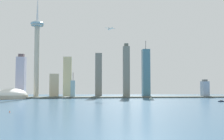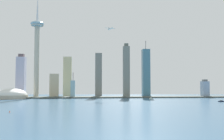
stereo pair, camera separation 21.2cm
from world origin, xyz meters
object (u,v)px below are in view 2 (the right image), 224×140
stadium_dome (11,95)px  boat_1 (221,101)px  observation_tower (37,44)px  skyscraper_3 (146,73)px  skyscraper_0 (98,75)px  boat_2 (151,98)px  skyscraper_2 (21,77)px  skyscraper_1 (67,77)px  skyscraper_4 (126,71)px  channel_buoy_0 (10,112)px  skyscraper_5 (205,89)px  airplane (110,29)px  skyscraper_7 (73,89)px  skyscraper_6 (54,86)px

stadium_dome → boat_1: bearing=-19.1°
observation_tower → skyscraper_3: size_ratio=1.75×
skyscraper_0 → skyscraper_3: bearing=1.3°
boat_2 → stadium_dome: bearing=122.5°
skyscraper_2 → skyscraper_1: bearing=22.5°
boat_2 → skyscraper_4: bearing=69.7°
boat_1 → channel_buoy_0: 449.49m
skyscraper_4 → skyscraper_5: (243.50, -16.80, -54.88)m
boat_2 → channel_buoy_0: bearing=178.0°
stadium_dome → skyscraper_1: 197.79m
boat_2 → airplane: airplane is taller
skyscraper_7 → airplane: size_ratio=2.22×
skyscraper_1 → boat_1: (371.32, -300.25, -64.59)m
skyscraper_0 → boat_1: 366.30m
skyscraper_1 → skyscraper_5: size_ratio=2.40×
skyscraper_5 → skyscraper_2: bearing=175.7°
skyscraper_4 → channel_buoy_0: (-227.53, -396.60, -79.42)m
skyscraper_6 → boat_2: (272.96, -107.38, -34.32)m
skyscraper_7 → boat_2: skyscraper_7 is taller
skyscraper_1 → skyscraper_3: (253.37, -58.79, 10.31)m
stadium_dome → channel_buoy_0: 372.82m
stadium_dome → skyscraper_0: 260.75m
skyscraper_0 → skyscraper_1: (-101.30, 62.11, -2.93)m
stadium_dome → skyscraper_3: 409.28m
skyscraper_3 → skyscraper_6: size_ratio=2.50×
stadium_dome → boat_2: bearing=-8.4°
skyscraper_4 → airplane: bearing=166.7°
boat_2 → airplane: (-100.63, 106.69, 213.59)m
channel_buoy_0 → airplane: (179.31, 407.99, 214.18)m
skyscraper_0 → channel_buoy_0: 445.78m
skyscraper_4 → skyscraper_1: bearing=156.1°
skyscraper_1 → skyscraper_7: 98.60m
skyscraper_5 → boat_1: size_ratio=4.08×
boat_1 → airplane: bearing=-56.8°
skyscraper_6 → skyscraper_2: bearing=172.2°
skyscraper_5 → skyscraper_7: (-406.09, 12.42, 0.12)m
channel_buoy_0 → airplane: 494.45m
stadium_dome → skyscraper_2: skyscraper_2 is taller
skyscraper_7 → skyscraper_0: bearing=17.7°
boat_2 → skyscraper_0: bearing=90.8°
skyscraper_1 → skyscraper_6: (-34.08, -70.40, -29.86)m
stadium_dome → skyscraper_4: size_ratio=0.54×
airplane → stadium_dome: bearing=-97.9°
skyscraper_0 → boat_1: size_ratio=10.23×
skyscraper_1 → channel_buoy_0: bearing=-94.9°
skyscraper_4 → skyscraper_6: size_ratio=2.31×
stadium_dome → airplane: size_ratio=2.66×
observation_tower → skyscraper_0: (184.96, 27.09, -90.07)m
boat_1 → channel_buoy_0: boat_1 is taller
skyscraper_4 → boat_2: size_ratio=15.00×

